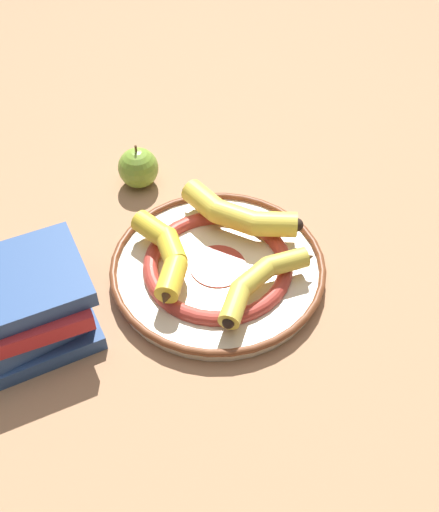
% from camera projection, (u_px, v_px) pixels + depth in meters
% --- Properties ---
extents(ground_plane, '(2.80, 2.80, 0.00)m').
position_uv_depth(ground_plane, '(218.00, 274.00, 0.93)').
color(ground_plane, '#A87A56').
extents(decorative_bowl, '(0.33, 0.33, 0.03)m').
position_uv_depth(decorative_bowl, '(220.00, 266.00, 0.92)').
color(decorative_bowl, beige).
rests_on(decorative_bowl, ground_plane).
extents(banana_a, '(0.11, 0.21, 0.04)m').
position_uv_depth(banana_a, '(235.00, 213.00, 0.94)').
color(banana_a, yellow).
rests_on(banana_a, decorative_bowl).
extents(banana_b, '(0.15, 0.14, 0.03)m').
position_uv_depth(banana_b, '(260.00, 280.00, 0.86)').
color(banana_b, gold).
rests_on(banana_b, decorative_bowl).
extents(banana_c, '(0.18, 0.10, 0.04)m').
position_uv_depth(banana_c, '(166.00, 254.00, 0.89)').
color(banana_c, yellow).
rests_on(banana_c, decorative_bowl).
extents(book_stack, '(0.23, 0.24, 0.11)m').
position_uv_depth(book_stack, '(18.00, 309.00, 0.81)').
color(book_stack, '#2D4C84').
rests_on(book_stack, ground_plane).
extents(apple, '(0.07, 0.07, 0.08)m').
position_uv_depth(apple, '(138.00, 168.00, 1.05)').
color(apple, olive).
rests_on(apple, ground_plane).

